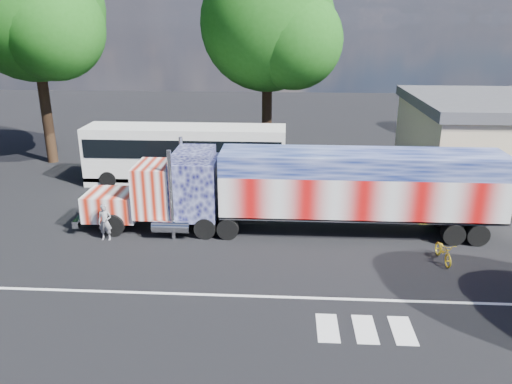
# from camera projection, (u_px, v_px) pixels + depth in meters

# --- Properties ---
(ground) EXTENTS (100.00, 100.00, 0.00)m
(ground) POSITION_uv_depth(u_px,v_px,m) (252.00, 258.00, 20.84)
(ground) COLOR black
(lane_markings) EXTENTS (30.00, 2.67, 0.01)m
(lane_markings) POSITION_uv_depth(u_px,v_px,m) (294.00, 309.00, 17.19)
(lane_markings) COLOR silver
(lane_markings) RESTS_ON ground
(semi_truck) EXTENTS (19.51, 3.08, 4.16)m
(semi_truck) POSITION_uv_depth(u_px,v_px,m) (307.00, 188.00, 22.82)
(semi_truck) COLOR black
(semi_truck) RESTS_ON ground
(coach_bus) EXTENTS (11.93, 2.78, 3.47)m
(coach_bus) POSITION_uv_depth(u_px,v_px,m) (186.00, 154.00, 29.89)
(coach_bus) COLOR silver
(coach_bus) RESTS_ON ground
(woman) EXTENTS (0.63, 0.42, 1.70)m
(woman) POSITION_uv_depth(u_px,v_px,m) (105.00, 222.00, 22.36)
(woman) COLOR slate
(woman) RESTS_ON ground
(bicycle) EXTENTS (0.72, 1.74, 0.90)m
(bicycle) POSITION_uv_depth(u_px,v_px,m) (444.00, 251.00, 20.47)
(bicycle) COLOR gold
(bicycle) RESTS_ON ground
(tree_nw_a) EXTENTS (9.53, 9.07, 14.58)m
(tree_nw_a) POSITION_uv_depth(u_px,v_px,m) (34.00, 10.00, 31.60)
(tree_nw_a) COLOR black
(tree_nw_a) RESTS_ON ground
(tree_n_mid) EXTENTS (9.45, 9.00, 13.69)m
(tree_n_mid) POSITION_uv_depth(u_px,v_px,m) (270.00, 24.00, 33.16)
(tree_n_mid) COLOR black
(tree_n_mid) RESTS_ON ground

